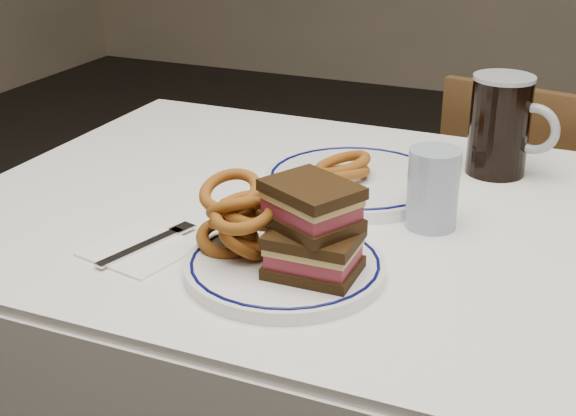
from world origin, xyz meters
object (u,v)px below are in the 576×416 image
at_px(main_plate, 285,266).
at_px(reuben_sandwich, 313,229).
at_px(chair_far, 531,240).
at_px(far_plate, 356,181).
at_px(beer_mug, 502,125).

relative_size(main_plate, reuben_sandwich, 1.88).
xyz_separation_m(chair_far, reuben_sandwich, (-0.19, -0.89, 0.38)).
distance_m(chair_far, reuben_sandwich, 0.99).
height_order(chair_far, far_plate, chair_far).
relative_size(reuben_sandwich, beer_mug, 0.82).
xyz_separation_m(main_plate, beer_mug, (0.19, 0.48, 0.08)).
relative_size(chair_far, beer_mug, 4.84).
bearing_deg(far_plate, chair_far, 67.12).
xyz_separation_m(beer_mug, far_plate, (-0.20, -0.16, -0.07)).
distance_m(chair_far, main_plate, 0.97).
bearing_deg(main_plate, far_plate, 92.26).
xyz_separation_m(main_plate, far_plate, (-0.01, 0.32, 0.00)).
bearing_deg(beer_mug, far_plate, -141.82).
height_order(chair_far, reuben_sandwich, reuben_sandwich).
xyz_separation_m(chair_far, far_plate, (-0.24, -0.57, 0.31)).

